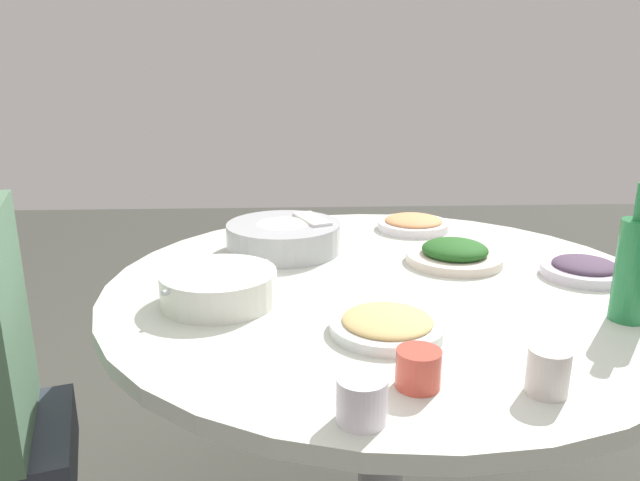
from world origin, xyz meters
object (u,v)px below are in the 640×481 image
at_px(dish_shrimp, 413,223).
at_px(tea_cup_side, 362,400).
at_px(soup_bowl, 219,288).
at_px(tea_cup_far, 418,369).
at_px(tea_cup_near, 548,371).
at_px(dish_eggplant, 584,269).
at_px(dish_noodles, 387,324).
at_px(dish_greens, 455,254).
at_px(rice_bowl, 284,237).
at_px(round_dining_table, 385,322).
at_px(green_bottle, 634,267).

distance_m(dish_shrimp, tea_cup_side, 1.07).
height_order(soup_bowl, tea_cup_far, soup_bowl).
bearing_deg(tea_cup_near, dish_eggplant, -30.57).
bearing_deg(tea_cup_near, dish_noodles, 43.00).
relative_size(soup_bowl, dish_greens, 1.00).
height_order(dish_shrimp, tea_cup_side, tea_cup_side).
xyz_separation_m(rice_bowl, dish_greens, (-0.12, -0.44, -0.02)).
height_order(dish_noodles, tea_cup_near, tea_cup_near).
height_order(rice_bowl, dish_shrimp, rice_bowl).
bearing_deg(soup_bowl, tea_cup_near, -125.48).
distance_m(round_dining_table, dish_greens, 0.27).
bearing_deg(dish_eggplant, round_dining_table, 91.75).
distance_m(dish_greens, dish_noodles, 0.47).
xyz_separation_m(soup_bowl, dish_greens, (0.24, -0.58, -0.01)).
bearing_deg(tea_cup_side, dish_greens, -24.45).
height_order(dish_greens, tea_cup_side, tea_cup_side).
distance_m(dish_eggplant, green_bottle, 0.27).
bearing_deg(dish_greens, soup_bowl, 112.92).
bearing_deg(dish_greens, tea_cup_near, 178.09).
height_order(rice_bowl, dish_greens, rice_bowl).
relative_size(dish_shrimp, green_bottle, 0.79).
height_order(dish_eggplant, tea_cup_near, tea_cup_near).
relative_size(dish_greens, tea_cup_side, 3.34).
xyz_separation_m(rice_bowl, soup_bowl, (-0.36, 0.13, -0.01)).
bearing_deg(dish_eggplant, dish_shrimp, 36.78).
height_order(tea_cup_near, tea_cup_far, tea_cup_near).
distance_m(round_dining_table, rice_bowl, 0.38).
relative_size(rice_bowl, soup_bowl, 1.24).
xyz_separation_m(green_bottle, tea_cup_near, (-0.27, 0.28, -0.08)).
xyz_separation_m(green_bottle, tea_cup_far, (-0.24, 0.47, -0.08)).
bearing_deg(tea_cup_side, dish_eggplant, -46.00).
bearing_deg(dish_shrimp, round_dining_table, 161.65).
height_order(dish_shrimp, green_bottle, green_bottle).
bearing_deg(dish_noodles, round_dining_table, -8.58).
bearing_deg(round_dining_table, soup_bowl, 106.32).
bearing_deg(rice_bowl, tea_cup_far, -163.04).
xyz_separation_m(soup_bowl, dish_noodles, (-0.16, -0.34, -0.02)).
bearing_deg(rice_bowl, tea_cup_near, -150.97).
relative_size(dish_noodles, tea_cup_near, 2.99).
xyz_separation_m(rice_bowl, dish_noodles, (-0.53, -0.21, -0.02)).
relative_size(round_dining_table, rice_bowl, 4.25).
xyz_separation_m(rice_bowl, tea_cup_far, (-0.73, -0.22, -0.01)).
distance_m(dish_noodles, tea_cup_far, 0.21).
relative_size(dish_noodles, green_bottle, 0.80).
relative_size(round_dining_table, soup_bowl, 5.28).
distance_m(dish_noodles, green_bottle, 0.50).
xyz_separation_m(dish_shrimp, tea_cup_side, (-1.03, 0.28, 0.01)).
height_order(dish_noodles, dish_eggplant, dish_eggplant).
bearing_deg(dish_noodles, dish_greens, -30.18).
bearing_deg(dish_eggplant, dish_greens, 67.72).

